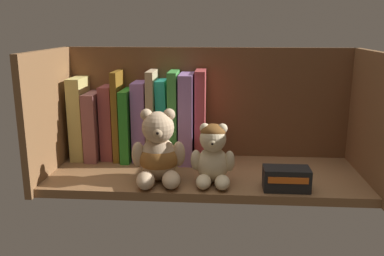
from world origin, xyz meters
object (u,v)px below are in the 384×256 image
book_1 (96,125)px  teddy_bear_larger (158,153)px  book_9 (187,117)px  small_product_box (286,179)px  teddy_bear_smaller (213,155)px  book_4 (129,124)px  book_10 (201,115)px  book_2 (109,122)px  book_8 (175,115)px  book_7 (164,120)px  book_0 (81,117)px  book_6 (153,115)px  book_3 (120,115)px  book_5 (141,120)px

book_1 → teddy_bear_larger: book_1 is taller
book_9 → small_product_box: bearing=-40.7°
book_9 → teddy_bear_smaller: size_ratio=1.67×
book_4 → teddy_bear_smaller: 28.93cm
book_4 → teddy_bear_smaller: bearing=-37.2°
book_4 → book_10: size_ratio=0.79×
book_2 → small_product_box: (44.46, -20.13, -7.29)cm
book_8 → book_7: bearing=180.0°
book_0 → book_2: bearing=0.0°
book_8 → small_product_box: 34.78cm
book_0 → teddy_bear_larger: 29.33cm
book_6 → teddy_bear_smaller: 24.45cm
book_6 → book_10: book_10 is taller
book_3 → book_10: (21.71, 0.00, 0.23)cm
teddy_bear_larger → small_product_box: 29.05cm
book_5 → book_10: bearing=0.0°
book_2 → book_6: 12.14cm
book_6 → book_8: book_6 is taller
book_1 → book_9: book_9 is taller
book_0 → book_7: (22.37, 0.00, -0.23)cm
book_3 → book_8: (14.81, 0.00, 0.09)cm
book_3 → book_7: 11.89cm
book_0 → book_5: size_ratio=1.05×
book_10 → teddy_bear_smaller: size_ratio=1.73×
book_3 → book_5: (5.86, 0.00, -1.38)cm
teddy_bear_smaller → small_product_box: (16.20, -2.72, -4.07)cm
book_1 → teddy_bear_smaller: 36.51cm
book_8 → small_product_box: bearing=-37.0°
book_4 → book_8: bearing=0.0°
book_3 → book_10: book_10 is taller
book_4 → small_product_box: book_4 is taller
book_3 → book_10: 21.71cm
book_0 → teddy_bear_smaller: (35.90, -17.42, -4.32)cm
book_1 → book_6: 15.96cm
book_0 → book_2: (7.64, 0.00, -1.10)cm
book_2 → book_9: size_ratio=0.85×
book_2 → book_6: size_ratio=0.82×
book_8 → book_6: bearing=180.0°
book_0 → teddy_bear_smaller: book_0 is taller
book_4 → book_9: book_9 is taller
teddy_bear_smaller → book_4: bearing=142.8°
teddy_bear_smaller → book_8: bearing=121.2°
small_product_box → book_6: bearing=148.2°
book_3 → book_4: bearing=0.0°
book_8 → book_9: (3.39, 0.00, -0.29)cm
book_5 → teddy_bear_smaller: size_ratio=1.50×
book_0 → book_6: size_ratio=0.91×
book_3 → small_product_box: size_ratio=2.34×
book_9 → teddy_bear_smaller: bearing=-67.6°
teddy_bear_smaller → teddy_bear_larger: bearing=178.0°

